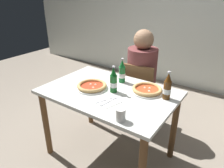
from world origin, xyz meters
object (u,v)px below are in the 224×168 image
beer_bottle_left (114,81)px  beer_bottle_center (122,72)px  beer_bottle_right (167,87)px  chair_behind_table (139,92)px  dining_table_main (109,102)px  diner_seated (141,83)px  pizza_margherita_near (92,86)px  napkin_with_cutlery (107,101)px  paper_cup (120,115)px  pizza_marinara_far (147,90)px

beer_bottle_left → beer_bottle_center: 0.23m
beer_bottle_right → beer_bottle_left: bearing=-161.2°
chair_behind_table → beer_bottle_center: 0.53m
dining_table_main → diner_seated: 0.66m
chair_behind_table → beer_bottle_right: 0.76m
dining_table_main → beer_bottle_right: size_ratio=4.86×
diner_seated → beer_bottle_center: diner_seated is taller
beer_bottle_right → diner_seated: bearing=134.5°
pizza_margherita_near → napkin_with_cutlery: 0.29m
beer_bottle_center → paper_cup: (0.35, -0.57, -0.06)m
pizza_margherita_near → beer_bottle_left: bearing=14.8°
pizza_margherita_near → napkin_with_cutlery: pizza_margherita_near is taller
beer_bottle_center → napkin_with_cutlery: beer_bottle_center is taller
diner_seated → pizza_marinara_far: 0.59m
diner_seated → pizza_margherita_near: size_ratio=4.05×
beer_bottle_right → paper_cup: size_ratio=2.60×
beer_bottle_center → dining_table_main: bearing=-87.5°
beer_bottle_center → napkin_with_cutlery: 0.43m
chair_behind_table → pizza_marinara_far: bearing=118.2°
pizza_marinara_far → napkin_with_cutlery: bearing=-118.9°
pizza_margherita_near → beer_bottle_left: size_ratio=1.21×
diner_seated → paper_cup: size_ratio=12.73×
paper_cup → chair_behind_table: bearing=109.7°
dining_table_main → chair_behind_table: bearing=89.8°
diner_seated → napkin_with_cutlery: diner_seated is taller
pizza_marinara_far → pizza_margherita_near: bearing=-153.6°
dining_table_main → beer_bottle_right: (0.49, 0.16, 0.22)m
diner_seated → beer_bottle_right: (0.49, -0.50, 0.27)m
napkin_with_cutlery → dining_table_main: bearing=121.5°
dining_table_main → napkin_with_cutlery: bearing=-58.5°
beer_bottle_left → beer_bottle_right: 0.47m
dining_table_main → pizza_marinara_far: bearing=31.7°
beer_bottle_center → beer_bottle_right: same height
beer_bottle_left → paper_cup: (0.30, -0.35, -0.06)m
dining_table_main → beer_bottle_center: beer_bottle_center is taller
diner_seated → beer_bottle_center: 0.50m
beer_bottle_center → beer_bottle_right: 0.50m
beer_bottle_left → beer_bottle_center: same height
pizza_marinara_far → beer_bottle_center: 0.32m
dining_table_main → beer_bottle_left: bearing=12.4°
pizza_margherita_near → chair_behind_table: bearing=75.8°
beer_bottle_center → pizza_margherita_near: bearing=-118.3°
beer_bottle_left → paper_cup: size_ratio=2.60×
pizza_marinara_far → paper_cup: size_ratio=3.06×
dining_table_main → beer_bottle_center: 0.32m
napkin_with_cutlery → paper_cup: paper_cup is taller
pizza_marinara_far → paper_cup: 0.52m
beer_bottle_center → napkin_with_cutlery: (0.11, -0.41, -0.10)m
beer_bottle_center → beer_bottle_right: size_ratio=1.00×
diner_seated → beer_bottle_left: 0.71m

